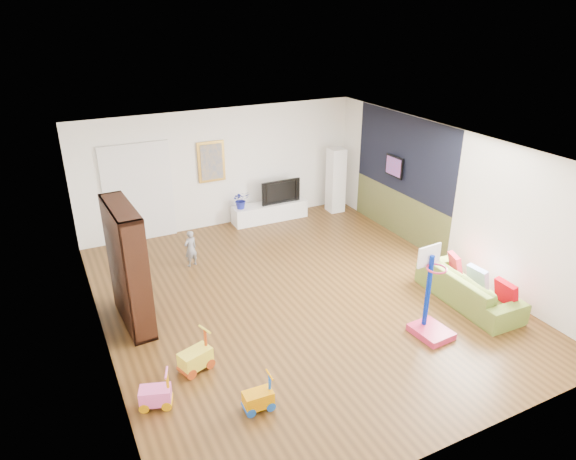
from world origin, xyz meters
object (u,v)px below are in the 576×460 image
bookshelf (128,266)px  basketball_hoop (436,294)px  sofa (469,288)px  media_console (270,211)px

bookshelf → basketball_hoop: bearing=-34.1°
sofa → basketball_hoop: (-1.22, -0.47, 0.45)m
bookshelf → basketball_hoop: (4.08, -2.47, -0.28)m
media_console → sofa: 5.15m
sofa → bookshelf: bearing=70.8°
bookshelf → basketball_hoop: bookshelf is taller
media_console → bookshelf: size_ratio=0.90×
bookshelf → sofa: bearing=-23.6°
basketball_hoop → bookshelf: bearing=144.7°
bookshelf → basketball_hoop: 4.78m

